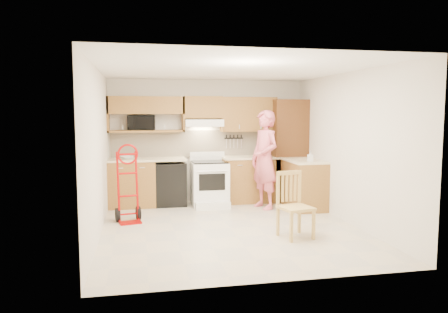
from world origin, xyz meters
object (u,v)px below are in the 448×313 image
object	(u,v)px
microwave	(141,123)
dining_chair	(296,205)
range	(210,180)
hand_truck	(129,187)
person	(265,160)

from	to	relation	value
microwave	dining_chair	xyz separation A→B (m)	(2.18, -2.78, -1.15)
range	hand_truck	xyz separation A→B (m)	(-1.55, -1.00, 0.07)
range	person	world-z (taller)	person
microwave	person	distance (m)	2.52
microwave	range	world-z (taller)	microwave
hand_truck	microwave	bearing A→B (deg)	68.60
dining_chair	hand_truck	bearing A→B (deg)	138.26
person	hand_truck	size ratio (longest dim) A/B	1.59
person	dining_chair	xyz separation A→B (m)	(-0.11, -1.98, -0.46)
dining_chair	person	bearing A→B (deg)	74.92
hand_truck	dining_chair	bearing A→B (deg)	-41.34
microwave	hand_truck	size ratio (longest dim) A/B	0.44
range	dining_chair	size ratio (longest dim) A/B	1.07
person	dining_chair	size ratio (longest dim) A/B	1.95
person	hand_truck	distance (m)	2.63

